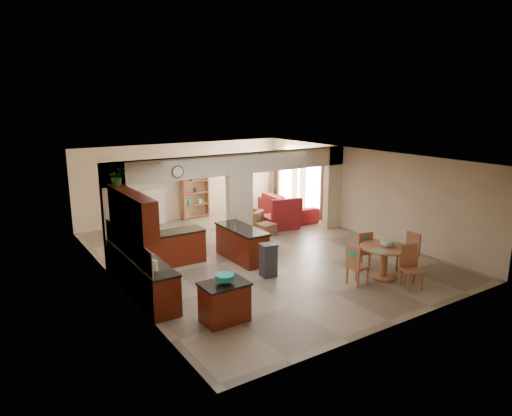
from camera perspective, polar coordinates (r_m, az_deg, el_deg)
floor at (r=13.13m, az=0.23°, el=-5.82°), size 10.00×10.00×0.00m
ceiling at (r=12.50m, az=0.24°, el=6.40°), size 10.00×10.00×0.00m
wall_back at (r=17.06m, az=-9.01°, el=3.36°), size 8.00×0.00×8.00m
wall_front at (r=9.14m, az=17.75°, el=-5.88°), size 8.00×0.00×8.00m
wall_left at (r=11.14m, az=-17.28°, el=-2.42°), size 0.00×10.00×10.00m
wall_right at (r=15.25m, az=12.92°, el=2.01°), size 0.00×10.00×10.00m
partition_left_pier at (r=12.15m, az=-17.23°, el=-1.13°), size 0.60×0.25×2.80m
partition_center_pier at (r=13.64m, az=-2.07°, el=-0.28°), size 0.80×0.25×2.20m
partition_right_pier at (r=15.75m, az=9.56°, el=2.51°), size 0.60×0.25×2.80m
partition_header at (r=13.38m, az=-2.12°, el=5.56°), size 8.00×0.25×0.60m
kitchen_counter at (r=11.40m, az=-13.01°, el=-6.73°), size 2.52×3.29×1.48m
upper_cabinets at (r=10.31m, az=-15.29°, el=-0.54°), size 0.35×2.40×0.90m
peninsula at (r=12.59m, az=-1.78°, el=-4.48°), size 0.70×1.85×0.91m
wall_clock at (r=12.35m, az=-9.77°, el=4.49°), size 0.34×0.03×0.34m
rug at (r=15.43m, az=-0.31°, el=-2.85°), size 1.60×1.30×0.01m
fireplace at (r=16.49m, az=-13.75°, el=0.01°), size 1.60×0.35×1.20m
shelving_unit at (r=17.14m, az=-7.64°, el=1.75°), size 1.00×0.32×1.80m
window_a at (r=16.92m, az=7.25°, el=2.64°), size 0.02×0.90×1.90m
window_b at (r=18.23m, az=3.80°, el=3.49°), size 0.02×0.90×1.90m
glazed_door at (r=17.59m, az=5.45°, el=2.60°), size 0.02×0.70×2.10m
drape_a_left at (r=16.45m, az=8.48°, el=2.30°), size 0.10×0.28×2.30m
drape_a_right at (r=17.35m, az=5.87°, el=2.95°), size 0.10×0.28×2.30m
drape_b_left at (r=17.74m, az=4.86°, el=3.20°), size 0.10×0.28×2.30m
drape_b_right at (r=18.68m, az=2.60°, el=3.75°), size 0.10×0.28×2.30m
ceiling_fan at (r=15.84m, az=-1.17°, el=7.00°), size 1.00×1.00×0.10m
kitchen_island at (r=9.26m, az=-3.96°, el=-11.61°), size 0.94×0.68×0.81m
teal_bowl at (r=9.06m, az=-3.91°, el=-8.81°), size 0.38×0.38×0.18m
trash_can at (r=11.45m, az=1.56°, el=-6.69°), size 0.40×0.35×0.78m
dining_table at (r=11.69m, az=15.72°, el=-6.00°), size 1.21×1.21×0.82m
fruit_bowl at (r=11.60m, az=16.04°, el=-4.25°), size 0.32×0.32×0.17m
sofa at (r=17.24m, az=3.88°, el=0.21°), size 2.85×1.35×0.80m
chaise at (r=15.76m, az=3.06°, el=-1.73°), size 1.26×1.12×0.44m
armchair at (r=15.45m, az=-0.82°, el=-1.51°), size 1.05×1.05×0.70m
ottoman at (r=14.92m, az=1.25°, el=-2.68°), size 0.59×0.59×0.38m
plant at (r=11.07m, az=-17.01°, el=3.77°), size 0.41×0.37×0.42m
chair_north at (r=12.15m, az=13.17°, el=-5.03°), size 0.49×0.49×1.02m
chair_east at (r=12.34m, az=18.68°, el=-5.10°), size 0.43×0.42×1.02m
chair_south at (r=11.35m, az=18.71°, el=-6.72°), size 0.54×0.54×1.02m
chair_west at (r=11.10m, az=12.34°, el=-6.75°), size 0.45×0.45×1.02m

